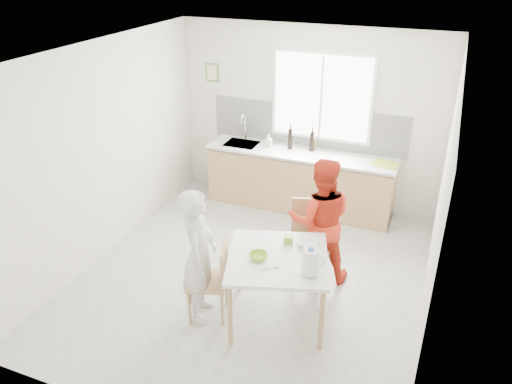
% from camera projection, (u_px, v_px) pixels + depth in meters
% --- Properties ---
extents(ground, '(4.50, 4.50, 0.00)m').
position_uv_depth(ground, '(251.00, 276.00, 6.16)').
color(ground, '#B7B7B2').
rests_on(ground, ground).
extents(room_shell, '(4.50, 4.50, 4.50)m').
position_uv_depth(room_shell, '(251.00, 153.00, 5.42)').
color(room_shell, silver).
rests_on(room_shell, ground).
extents(window, '(1.50, 0.06, 1.30)m').
position_uv_depth(window, '(322.00, 97.00, 7.18)').
color(window, white).
rests_on(window, room_shell).
extents(backsplash, '(3.00, 0.02, 0.65)m').
position_uv_depth(backsplash, '(307.00, 126.00, 7.47)').
color(backsplash, white).
rests_on(backsplash, room_shell).
extents(picture_frame, '(0.22, 0.03, 0.28)m').
position_uv_depth(picture_frame, '(212.00, 72.00, 7.67)').
color(picture_frame, '#589041').
rests_on(picture_frame, room_shell).
extents(kitchen_counter, '(2.84, 0.64, 1.37)m').
position_uv_depth(kitchen_counter, '(299.00, 183.00, 7.59)').
color(kitchen_counter, tan).
rests_on(kitchen_counter, ground).
extents(dining_table, '(1.29, 1.29, 0.79)m').
position_uv_depth(dining_table, '(278.00, 263.00, 5.18)').
color(dining_table, white).
rests_on(dining_table, ground).
extents(chair_left, '(0.52, 0.52, 0.89)m').
position_uv_depth(chair_left, '(214.00, 278.00, 5.32)').
color(chair_left, tan).
rests_on(chair_left, ground).
extents(chair_far, '(0.57, 0.57, 0.99)m').
position_uv_depth(chair_far, '(309.00, 236.00, 5.96)').
color(chair_far, tan).
rests_on(chair_far, ground).
extents(person_white, '(0.51, 0.64, 1.52)m').
position_uv_depth(person_white, '(199.00, 256.00, 5.21)').
color(person_white, silver).
rests_on(person_white, ground).
extents(person_red, '(0.90, 0.79, 1.56)m').
position_uv_depth(person_red, '(320.00, 221.00, 5.82)').
color(person_red, red).
rests_on(person_red, ground).
extents(bowl_green, '(0.24, 0.24, 0.06)m').
position_uv_depth(bowl_green, '(258.00, 256.00, 5.10)').
color(bowl_green, '#8DC12C').
rests_on(bowl_green, dining_table).
extents(bowl_white, '(0.28, 0.28, 0.05)m').
position_uv_depth(bowl_white, '(307.00, 243.00, 5.33)').
color(bowl_white, white).
rests_on(bowl_white, dining_table).
extents(milk_jug, '(0.22, 0.16, 0.29)m').
position_uv_depth(milk_jug, '(311.00, 261.00, 4.80)').
color(milk_jug, white).
rests_on(milk_jug, dining_table).
extents(green_box, '(0.13, 0.13, 0.09)m').
position_uv_depth(green_box, '(288.00, 239.00, 5.36)').
color(green_box, '#6ABB2B').
rests_on(green_box, dining_table).
extents(spoon, '(0.13, 0.11, 0.01)m').
position_uv_depth(spoon, '(269.00, 268.00, 4.95)').
color(spoon, '#A5A5AA').
rests_on(spoon, dining_table).
extents(cutting_board, '(0.41, 0.35, 0.01)m').
position_uv_depth(cutting_board, '(386.00, 164.00, 6.95)').
color(cutting_board, '#9BBA2B').
rests_on(cutting_board, kitchen_counter).
extents(wine_bottle_a, '(0.07, 0.07, 0.32)m').
position_uv_depth(wine_bottle_a, '(290.00, 139.00, 7.42)').
color(wine_bottle_a, black).
rests_on(wine_bottle_a, kitchen_counter).
extents(wine_bottle_b, '(0.07, 0.07, 0.30)m').
position_uv_depth(wine_bottle_b, '(312.00, 141.00, 7.34)').
color(wine_bottle_b, black).
rests_on(wine_bottle_b, kitchen_counter).
extents(jar_amber, '(0.06, 0.06, 0.16)m').
position_uv_depth(jar_amber, '(314.00, 145.00, 7.41)').
color(jar_amber, brown).
rests_on(jar_amber, kitchen_counter).
extents(soap_bottle, '(0.09, 0.09, 0.18)m').
position_uv_depth(soap_bottle, '(269.00, 141.00, 7.53)').
color(soap_bottle, '#999999').
rests_on(soap_bottle, kitchen_counter).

